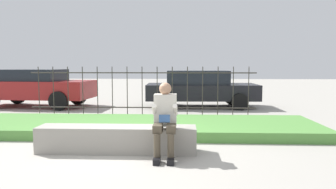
{
  "coord_description": "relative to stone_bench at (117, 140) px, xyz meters",
  "views": [
    {
      "loc": [
        1.2,
        -5.72,
        1.57
      ],
      "look_at": [
        0.8,
        2.98,
        0.77
      ],
      "focal_mm": 35.0,
      "sensor_mm": 36.0,
      "label": 1
    }
  ],
  "objects": [
    {
      "name": "grass_berm",
      "position": [
        -0.02,
        1.88,
        -0.1
      ],
      "size": [
        8.64,
        2.35,
        0.22
      ],
      "color": "#569342",
      "rests_on": "ground_plane"
    },
    {
      "name": "ground_plane",
      "position": [
        -0.02,
        0.0,
        -0.21
      ],
      "size": [
        60.0,
        60.0,
        0.0
      ],
      "primitive_type": "plane",
      "color": "#A8A399"
    },
    {
      "name": "car_parked_left",
      "position": [
        -4.31,
        6.14,
        0.55
      ],
      "size": [
        4.21,
        2.13,
        1.39
      ],
      "rotation": [
        0.0,
        0.0,
        -0.07
      ],
      "color": "maroon",
      "rests_on": "ground_plane"
    },
    {
      "name": "iron_fence",
      "position": [
        -0.02,
        3.82,
        0.58
      ],
      "size": [
        6.64,
        0.03,
        1.51
      ],
      "color": "#332D28",
      "rests_on": "ground_plane"
    },
    {
      "name": "stone_bench",
      "position": [
        0.0,
        0.0,
        0.0
      ],
      "size": [
        2.83,
        0.53,
        0.46
      ],
      "color": "gray",
      "rests_on": "ground_plane"
    },
    {
      "name": "person_seated_reader",
      "position": [
        0.88,
        -0.3,
        0.49
      ],
      "size": [
        0.42,
        0.73,
        1.26
      ],
      "color": "black",
      "rests_on": "ground_plane"
    },
    {
      "name": "car_parked_center",
      "position": [
        1.82,
        6.34,
        0.5
      ],
      "size": [
        4.06,
        1.95,
        1.35
      ],
      "rotation": [
        0.0,
        0.0,
        0.03
      ],
      "color": "black",
      "rests_on": "ground_plane"
    }
  ]
}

